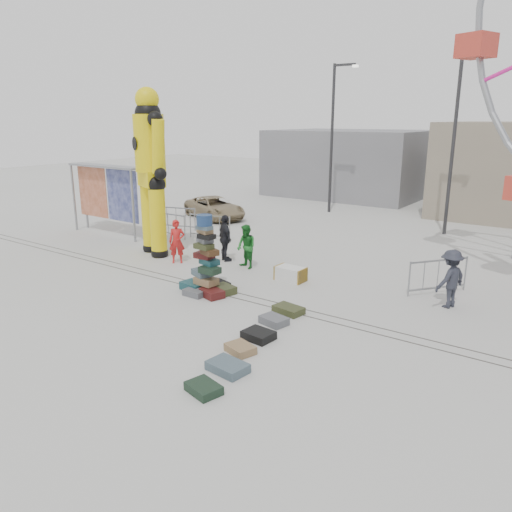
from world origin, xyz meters
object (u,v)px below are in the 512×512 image
Objects in this scene: suitcase_tower at (207,271)px; barricade_dummy_c at (210,227)px; pedestrian_black at (225,238)px; parked_suv at (215,208)px; barricade_dummy_b at (168,225)px; banner_scaffold at (106,183)px; lamp_post_left at (334,132)px; pedestrian_grey at (451,279)px; lamp_post_right at (456,135)px; barricade_dummy_a at (176,218)px; pedestrian_green at (246,247)px; barricade_wheel_front at (438,276)px; pedestrian_red at (177,242)px; crash_test_dummy at (151,166)px; steamer_trunk at (291,274)px.

suitcase_tower is 1.21× the size of barricade_dummy_c.
parked_suv is (-5.71, 6.19, -0.31)m from pedestrian_black.
barricade_dummy_c is at bearing 21.31° from barricade_dummy_b.
parked_suv is (1.45, 5.80, -1.81)m from banner_scaffold.
lamp_post_left is 15.38m from pedestrian_grey.
lamp_post_right is at bearing -53.10° from parked_suv.
pedestrian_green reaches higher than barricade_dummy_a.
lamp_post_left is 4.56× the size of pedestrian_black.
lamp_post_left reaches higher than barricade_dummy_b.
barricade_dummy_a is 1.00× the size of barricade_wheel_front.
pedestrian_red is at bearing 74.05° from pedestrian_black.
pedestrian_black is (4.60, -1.60, 0.33)m from barricade_dummy_b.
barricade_wheel_front is 1.27× the size of pedestrian_green.
lamp_post_left is 10.12m from barricade_dummy_a.
barricade_dummy_c is (2.63, -0.61, 0.00)m from barricade_dummy_a.
crash_test_dummy is (-1.47, -12.21, -1.06)m from lamp_post_left.
steamer_trunk is 2.13m from pedestrian_green.
pedestrian_grey is (9.60, -11.45, -3.64)m from lamp_post_left.
pedestrian_black is (-7.54, -0.92, 0.33)m from barricade_wheel_front.
suitcase_tower reaches higher than parked_suv.
barricade_dummy_b is 1.97m from barricade_dummy_c.
pedestrian_black is at bearing 129.34° from suitcase_tower.
lamp_post_left reaches higher than steamer_trunk.
barricade_dummy_a is 1.27× the size of pedestrian_green.
pedestrian_red is (5.86, -1.61, -1.57)m from banner_scaffold.
lamp_post_left is 1.83× the size of banner_scaffold.
steamer_trunk is 4.58m from barricade_wheel_front.
lamp_post_right is 13.16m from pedestrian_red.
pedestrian_black is at bearing -2.69° from banner_scaffold.
lamp_post_left is 4.00× the size of barricade_dummy_a.
pedestrian_grey is at bearing 21.98° from pedestrian_green.
steamer_trunk is at bearing -159.61° from pedestrian_black.
suitcase_tower is 7.02m from barricade_dummy_c.
pedestrian_black reaches higher than pedestrian_red.
banner_scaffold reaches higher than pedestrian_red.
pedestrian_green is at bearing -44.07° from barricade_dummy_c.
lamp_post_left is at bearing 50.03° from pedestrian_red.
parked_suv is (-4.41, 7.42, -0.24)m from pedestrian_red.
lamp_post_left is at bearing -18.26° from parked_suv.
barricade_dummy_c is 1.19× the size of pedestrian_grey.
pedestrian_black is at bearing -116.33° from parked_suv.
crash_test_dummy is 3.25× the size of barricade_dummy_a.
steamer_trunk is 0.49× the size of barricade_wheel_front.
barricade_dummy_c is at bearing 166.22° from pedestrian_green.
banner_scaffold reaches higher than pedestrian_black.
steamer_trunk is at bearing -68.67° from lamp_post_left.
barricade_dummy_a is 6.17m from pedestrian_black.
pedestrian_red is at bearing -170.44° from steamer_trunk.
parked_suv is at bearing 79.59° from barricade_dummy_a.
suitcase_tower reaches higher than pedestrian_black.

